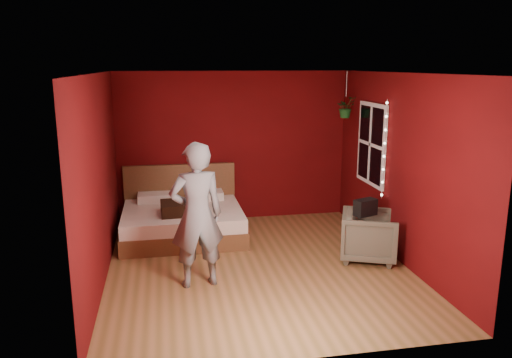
% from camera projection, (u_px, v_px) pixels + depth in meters
% --- Properties ---
extents(floor, '(4.50, 4.50, 0.00)m').
position_uv_depth(floor, '(258.00, 266.00, 6.84)').
color(floor, '#95643B').
rests_on(floor, ground).
extents(room_walls, '(4.04, 4.54, 2.62)m').
position_uv_depth(room_walls, '(258.00, 146.00, 6.46)').
color(room_walls, '#59090B').
rests_on(room_walls, ground).
extents(window, '(0.05, 0.97, 1.27)m').
position_uv_depth(window, '(371.00, 144.00, 7.72)').
color(window, white).
rests_on(window, room_walls).
extents(fairy_lights, '(0.04, 0.04, 1.45)m').
position_uv_depth(fairy_lights, '(384.00, 150.00, 7.21)').
color(fairy_lights, silver).
rests_on(fairy_lights, room_walls).
extents(bed, '(1.89, 1.60, 1.04)m').
position_uv_depth(bed, '(182.00, 219.00, 8.03)').
color(bed, brown).
rests_on(bed, ground).
extents(person, '(0.72, 0.52, 1.82)m').
position_uv_depth(person, '(197.00, 215.00, 6.08)').
color(person, slate).
rests_on(person, ground).
extents(armchair, '(0.98, 0.97, 0.69)m').
position_uv_depth(armchair, '(369.00, 236.00, 7.03)').
color(armchair, '#585746').
rests_on(armchair, ground).
extents(handbag, '(0.35, 0.26, 0.22)m').
position_uv_depth(handbag, '(365.00, 207.00, 6.79)').
color(handbag, black).
rests_on(handbag, armchair).
extents(throw_pillow, '(0.53, 0.53, 0.18)m').
position_uv_depth(throw_pillow, '(178.00, 208.00, 7.62)').
color(throw_pillow, black).
rests_on(throw_pillow, bed).
extents(hanging_plant, '(0.39, 0.36, 0.76)m').
position_uv_depth(hanging_plant, '(346.00, 107.00, 8.23)').
color(hanging_plant, silver).
rests_on(hanging_plant, room_walls).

